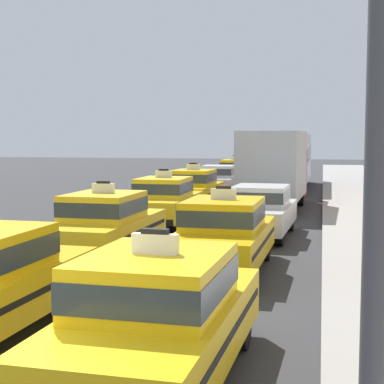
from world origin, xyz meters
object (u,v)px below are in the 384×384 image
object	(u,v)px
taxi_right_nearest	(158,316)
box_truck_right_fourth	(276,167)
taxi_left_second	(105,224)
taxi_right_second	(224,234)
sedan_left_fifth	(219,179)
bus_right_fifth	(286,158)
taxi_left_sixth	(236,172)
sedan_right_third	(261,209)
taxi_left_third	(164,200)
taxi_left_fourth	(194,188)

from	to	relation	value
taxi_right_nearest	box_truck_right_fourth	world-z (taller)	box_truck_right_fourth
taxi_left_second	taxi_right_second	world-z (taller)	same
sedan_left_fifth	bus_right_fifth	size ratio (longest dim) A/B	0.39
taxi_left_second	box_truck_right_fourth	bearing A→B (deg)	73.92
taxi_right_second	box_truck_right_fourth	size ratio (longest dim) A/B	0.65
taxi_left_second	sedan_left_fifth	size ratio (longest dim) A/B	1.07
taxi_left_sixth	taxi_right_nearest	bearing A→B (deg)	-83.71
bus_right_fifth	sedan_right_third	bearing A→B (deg)	-89.02
bus_right_fifth	taxi_left_second	bearing A→B (deg)	-98.11
taxi_left_third	taxi_left_fourth	distance (m)	5.13
taxi_left_fourth	sedan_right_third	bearing A→B (deg)	-62.71
sedan_left_fifth	taxi_right_nearest	xyz separation A→B (m)	(3.36, -24.18, 0.03)
taxi_right_second	sedan_left_fifth	bearing A→B (deg)	100.02
taxi_left_second	taxi_left_sixth	distance (m)	22.81
taxi_right_nearest	box_truck_right_fourth	xyz separation A→B (m)	(-0.03, 18.86, 0.90)
taxi_left_fourth	bus_right_fifth	distance (m)	11.67
taxi_right_second	bus_right_fifth	distance (m)	23.08
taxi_left_second	sedan_left_fifth	bearing A→B (deg)	90.00
taxi_left_fourth	box_truck_right_fourth	xyz separation A→B (m)	(3.41, 0.58, 0.90)
taxi_right_second	sedan_right_third	bearing A→B (deg)	86.32
taxi_left_third	taxi_left_fourth	size ratio (longest dim) A/B	0.99
sedan_right_third	bus_right_fifth	xyz separation A→B (m)	(-0.31, 18.03, 0.97)
taxi_right_second	bus_right_fifth	bearing A→B (deg)	89.97
sedan_left_fifth	taxi_left_sixth	size ratio (longest dim) A/B	0.95
taxi_left_sixth	taxi_left_third	bearing A→B (deg)	-90.22
box_truck_right_fourth	bus_right_fifth	distance (m)	10.60
taxi_left_fourth	taxi_left_third	bearing A→B (deg)	-89.36
taxi_left_fourth	taxi_right_second	bearing A→B (deg)	-74.86
taxi_left_second	bus_right_fifth	bearing A→B (deg)	81.89
taxi_left_sixth	sedan_right_third	distance (m)	18.99
taxi_left_sixth	bus_right_fifth	bearing A→B (deg)	-11.84
taxi_right_nearest	sedan_right_third	bearing A→B (deg)	89.49
taxi_left_third	sedan_right_third	xyz separation A→B (m)	(3.48, -1.73, -0.03)
sedan_right_third	taxi_left_fourth	bearing A→B (deg)	117.29
taxi_left_third	sedan_right_third	distance (m)	3.89
taxi_left_sixth	taxi_right_second	bearing A→B (deg)	-82.56
sedan_left_fifth	taxi_left_second	bearing A→B (deg)	-90.00
box_truck_right_fourth	bus_right_fifth	xyz separation A→B (m)	(-0.18, 10.59, 0.04)
sedan_right_third	taxi_left_sixth	bearing A→B (deg)	100.37
taxi_left_fourth	sedan_left_fifth	bearing A→B (deg)	89.29
taxi_left_fourth	sedan_left_fifth	xyz separation A→B (m)	(0.07, 5.90, -0.03)
bus_right_fifth	sedan_left_fifth	bearing A→B (deg)	-120.93
taxi_right_second	taxi_left_fourth	bearing A→B (deg)	105.14
taxi_left_third	taxi_right_second	bearing A→B (deg)	-64.95
taxi_right_second	bus_right_fifth	size ratio (longest dim) A/B	0.41
taxi_left_second	bus_right_fifth	world-z (taller)	bus_right_fifth
taxi_left_second	sedan_right_third	world-z (taller)	taxi_left_second
taxi_left_third	sedan_left_fifth	distance (m)	11.03
sedan_left_fifth	taxi_right_second	distance (m)	18.07
taxi_left_sixth	sedan_right_third	bearing A→B (deg)	-79.63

